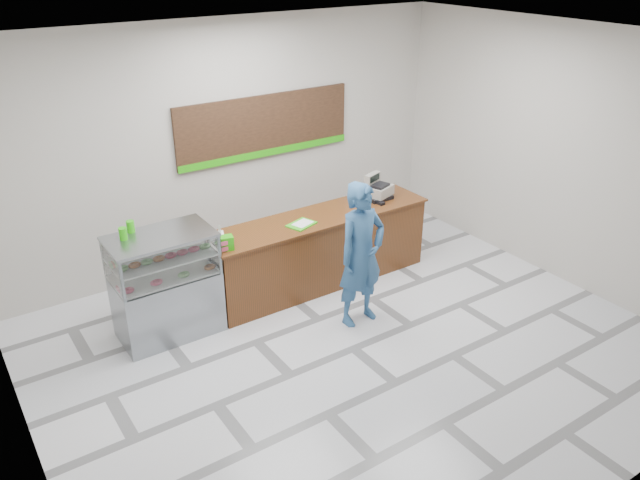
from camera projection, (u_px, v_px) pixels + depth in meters
floor at (354, 349)px, 7.43m from camera, size 7.00×7.00×0.00m
back_wall at (231, 145)px, 8.90m from camera, size 7.00×0.00×7.00m
ceiling at (362, 45)px, 5.90m from camera, size 7.00×7.00×0.00m
sales_counter at (319, 250)px, 8.64m from camera, size 3.26×0.76×1.03m
display_case at (166, 285)px, 7.45m from camera, size 1.22×0.72×1.33m
menu_board at (265, 127)px, 9.07m from camera, size 2.80×0.06×0.90m
cash_register at (376, 189)px, 8.95m from camera, size 0.46×0.47×0.34m
card_terminal at (379, 202)px, 8.79m from camera, size 0.09×0.16×0.04m
serving_tray at (302, 224)px, 8.15m from camera, size 0.42×0.36×0.02m
napkin_box at (218, 238)px, 7.64m from camera, size 0.20×0.20×0.13m
straw_cup at (220, 239)px, 7.62m from camera, size 0.09×0.09×0.13m
promo_box at (225, 243)px, 7.47m from camera, size 0.22×0.18×0.17m
donut_decal at (364, 210)px, 8.58m from camera, size 0.14×0.14×0.00m
green_cup_left at (123, 234)px, 7.04m from camera, size 0.09×0.09×0.14m
green_cup_right at (131, 227)px, 7.22m from camera, size 0.09×0.09×0.14m
customer at (361, 255)px, 7.61m from camera, size 0.70×0.49×1.86m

